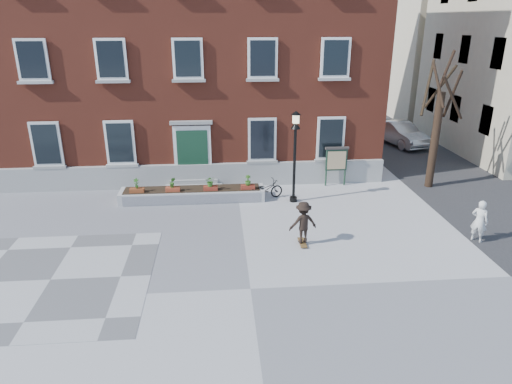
{
  "coord_description": "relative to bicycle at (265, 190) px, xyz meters",
  "views": [
    {
      "loc": [
        -0.81,
        -11.42,
        7.39
      ],
      "look_at": [
        0.5,
        4.0,
        1.5
      ],
      "focal_mm": 32.0,
      "sensor_mm": 36.0,
      "label": 1
    }
  ],
  "objects": [
    {
      "name": "brick_building",
      "position": [
        -3.16,
        6.93,
        5.87
      ],
      "size": [
        18.4,
        10.85,
        12.6
      ],
      "color": "brown",
      "rests_on": "ground"
    },
    {
      "name": "notice_board",
      "position": [
        3.47,
        1.46,
        0.83
      ],
      "size": [
        1.1,
        0.16,
        1.87
      ],
      "color": "#1A3523",
      "rests_on": "ground"
    },
    {
      "name": "planter_assembly",
      "position": [
        -3.15,
        0.13,
        -0.13
      ],
      "size": [
        6.2,
        1.12,
        1.15
      ],
      "color": "beige",
      "rests_on": "ground"
    },
    {
      "name": "lamp_post",
      "position": [
        1.18,
        -0.38,
        2.11
      ],
      "size": [
        0.4,
        0.4,
        3.93
      ],
      "color": "black",
      "rests_on": "ground"
    },
    {
      "name": "skateboarder",
      "position": [
        0.85,
        -4.37,
        0.39
      ],
      "size": [
        1.06,
        0.78,
        1.59
      ],
      "color": "brown",
      "rests_on": "ground"
    },
    {
      "name": "bare_tree",
      "position": [
        7.84,
        0.96,
        2.36
      ],
      "size": [
        1.83,
        1.83,
        6.16
      ],
      "color": "#312115",
      "rests_on": "ground"
    },
    {
      "name": "ground",
      "position": [
        -1.16,
        -7.04,
        -0.43
      ],
      "size": [
        100.0,
        100.0,
        0.0
      ],
      "primitive_type": "plane",
      "color": "#A2A2A4",
      "rests_on": "ground"
    },
    {
      "name": "bystander",
      "position": [
        7.05,
        -4.65,
        0.34
      ],
      "size": [
        0.65,
        0.66,
        1.54
      ],
      "primitive_type": "imported",
      "rotation": [
        0.0,
        0.0,
        2.32
      ],
      "color": "silver",
      "rests_on": "ground"
    },
    {
      "name": "parked_car",
      "position": [
        9.31,
        8.53,
        0.28
      ],
      "size": [
        2.56,
        4.54,
        1.42
      ],
      "primitive_type": "imported",
      "rotation": [
        0.0,
        0.0,
        0.26
      ],
      "color": "silver",
      "rests_on": "ground"
    },
    {
      "name": "bicycle",
      "position": [
        0.0,
        0.0,
        0.0
      ],
      "size": [
        1.74,
        1.1,
        0.87
      ],
      "primitive_type": "imported",
      "rotation": [
        0.0,
        0.0,
        1.92
      ],
      "color": "black",
      "rests_on": "ground"
    },
    {
      "name": "side_street",
      "position": [
        16.83,
        12.74,
        6.59
      ],
      "size": [
        15.2,
        36.0,
        14.5
      ],
      "color": "#323235",
      "rests_on": "ground"
    },
    {
      "name": "checker_patch",
      "position": [
        -7.16,
        -6.04,
        -0.43
      ],
      "size": [
        6.0,
        6.0,
        0.01
      ],
      "primitive_type": "cube",
      "color": "#5A5B5D",
      "rests_on": "ground"
    }
  ]
}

